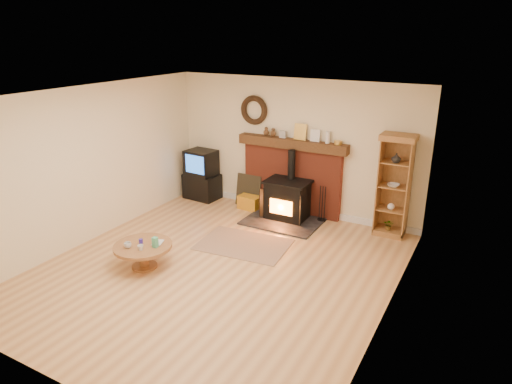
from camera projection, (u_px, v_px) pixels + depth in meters
The scene contains 11 objects.
ground at pixel (217, 269), 6.91m from camera, with size 5.50×5.50×0.00m, color tan.
room_shell at pixel (216, 158), 6.41m from camera, with size 5.02×5.52×2.61m.
chimney_breast at pixel (292, 173), 8.84m from camera, with size 2.20×0.22×1.78m.
wood_stove at pixel (287, 201), 8.62m from camera, with size 1.40×1.00×1.32m.
area_rug at pixel (244, 244), 7.70m from camera, with size 1.49×1.03×0.01m, color brown.
tv_unit at pixel (202, 176), 9.68m from camera, with size 0.75×0.55×1.05m.
curio_cabinet at pixel (394, 186), 7.81m from camera, with size 0.58×0.42×1.80m.
firelog_box at pixel (250, 202), 9.20m from camera, with size 0.44×0.27×0.27m, color yellow.
leaning_painting at pixel (248, 190), 9.31m from camera, with size 0.55×0.03×0.65m, color black.
fire_tools at pixel (322, 215), 8.60m from camera, with size 0.16×0.16×0.70m.
coffee_table at pixel (143, 249), 6.87m from camera, with size 0.88×0.88×0.54m.
Camera 1 is at (3.45, -5.07, 3.43)m, focal length 32.00 mm.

